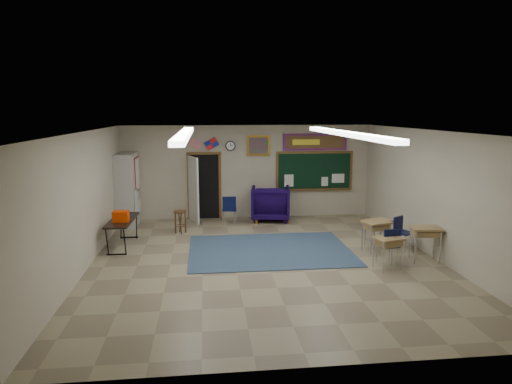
{
  "coord_description": "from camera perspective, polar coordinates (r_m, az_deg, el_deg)",
  "views": [
    {
      "loc": [
        -1.37,
        -10.07,
        3.44
      ],
      "look_at": [
        -0.07,
        1.5,
        1.37
      ],
      "focal_mm": 32.0,
      "sensor_mm": 36.0,
      "label": 1
    }
  ],
  "objects": [
    {
      "name": "area_rug",
      "position": [
        11.51,
        1.72,
        -7.26
      ],
      "size": [
        4.0,
        3.0,
        0.02
      ],
      "primitive_type": "cube",
      "color": "#2D4055",
      "rests_on": "floor"
    },
    {
      "name": "left_wall",
      "position": [
        10.59,
        -20.69,
        -1.14
      ],
      "size": [
        0.04,
        9.0,
        3.0
      ],
      "primitive_type": "cube",
      "color": "#B3A991",
      "rests_on": "floor"
    },
    {
      "name": "back_wall",
      "position": [
        14.77,
        -1.06,
        2.53
      ],
      "size": [
        8.0,
        0.04,
        3.0
      ],
      "primitive_type": "cube",
      "color": "#B3A991",
      "rests_on": "floor"
    },
    {
      "name": "fluorescent_strips",
      "position": [
        10.18,
        1.33,
        7.26
      ],
      "size": [
        3.86,
        6.0,
        0.1
      ],
      "primitive_type": null,
      "color": "white",
      "rests_on": "ceiling"
    },
    {
      "name": "student_desk_back_left",
      "position": [
        10.5,
        16.19,
        -7.15
      ],
      "size": [
        0.7,
        0.59,
        0.72
      ],
      "rotation": [
        0.0,
        0.0,
        0.27
      ],
      "color": "olive",
      "rests_on": "floor"
    },
    {
      "name": "doorway",
      "position": [
        14.62,
        -6.86,
        0.63
      ],
      "size": [
        1.1,
        0.89,
        2.16
      ],
      "color": "black",
      "rests_on": "back_wall"
    },
    {
      "name": "student_desk_front_left",
      "position": [
        11.69,
        14.78,
        -5.2
      ],
      "size": [
        0.74,
        0.62,
        0.76
      ],
      "rotation": [
        0.0,
        0.0,
        0.25
      ],
      "color": "olive",
      "rests_on": "floor"
    },
    {
      "name": "student_chair_desk_b",
      "position": [
        12.1,
        17.98,
        -4.94
      ],
      "size": [
        0.57,
        0.57,
        0.82
      ],
      "primitive_type": null,
      "rotation": [
        0.0,
        0.0,
        0.58
      ],
      "color": "black",
      "rests_on": "floor"
    },
    {
      "name": "student_chair_reading",
      "position": [
        13.98,
        -3.35,
        -2.26
      ],
      "size": [
        0.48,
        0.48,
        0.91
      ],
      "primitive_type": null,
      "rotation": [
        0.0,
        0.0,
        3.08
      ],
      "color": "black",
      "rests_on": "floor"
    },
    {
      "name": "folding_table",
      "position": [
        12.25,
        -16.33,
        -4.76
      ],
      "size": [
        0.64,
        1.74,
        0.98
      ],
      "rotation": [
        0.0,
        0.0,
        -0.04
      ],
      "color": "black",
      "rests_on": "floor"
    },
    {
      "name": "bulletin_board",
      "position": [
        15.0,
        7.39,
        6.22
      ],
      "size": [
        2.1,
        0.05,
        0.55
      ],
      "color": "red",
      "rests_on": "back_wall"
    },
    {
      "name": "floor",
      "position": [
        10.73,
        1.26,
        -8.62
      ],
      "size": [
        9.0,
        9.0,
        0.0
      ],
      "primitive_type": "plane",
      "color": "#84795B",
      "rests_on": "ground"
    },
    {
      "name": "storage_cabinet",
      "position": [
        14.31,
        -15.76,
        0.28
      ],
      "size": [
        0.59,
        1.25,
        2.2
      ],
      "color": "#A5A4A0",
      "rests_on": "floor"
    },
    {
      "name": "chalkboard",
      "position": [
        15.1,
        7.31,
        2.48
      ],
      "size": [
        2.55,
        0.14,
        1.3
      ],
      "color": "brown",
      "rests_on": "back_wall"
    },
    {
      "name": "wooden_stool",
      "position": [
        13.18,
        -9.43,
        -3.67
      ],
      "size": [
        0.37,
        0.37,
        0.65
      ],
      "color": "#543619",
      "rests_on": "floor"
    },
    {
      "name": "front_wall",
      "position": [
        6.06,
        7.09,
        -8.68
      ],
      "size": [
        8.0,
        0.04,
        3.0
      ],
      "primitive_type": "cube",
      "color": "#B3A991",
      "rests_on": "floor"
    },
    {
      "name": "wall_flags",
      "position": [
        14.54,
        -6.58,
        6.23
      ],
      "size": [
        1.16,
        0.06,
        0.7
      ],
      "primitive_type": null,
      "color": "red",
      "rests_on": "back_wall"
    },
    {
      "name": "right_wall",
      "position": [
        11.58,
        21.31,
        -0.26
      ],
      "size": [
        0.04,
        9.0,
        3.0
      ],
      "primitive_type": "cube",
      "color": "#B3A991",
      "rests_on": "floor"
    },
    {
      "name": "wingback_armchair",
      "position": [
        14.53,
        1.82,
        -1.38
      ],
      "size": [
        1.35,
        1.38,
        1.11
      ],
      "primitive_type": "imported",
      "rotation": [
        0.0,
        0.0,
        2.99
      ],
      "color": "black",
      "rests_on": "floor"
    },
    {
      "name": "student_desk_front_right",
      "position": [
        12.08,
        14.98,
        -4.84
      ],
      "size": [
        0.71,
        0.61,
        0.72
      ],
      "rotation": [
        0.0,
        0.0,
        0.3
      ],
      "color": "olive",
      "rests_on": "floor"
    },
    {
      "name": "framed_art_print",
      "position": [
        14.68,
        0.31,
        5.83
      ],
      "size": [
        0.75,
        0.05,
        0.65
      ],
      "color": "olive",
      "rests_on": "back_wall"
    },
    {
      "name": "student_desk_back_right",
      "position": [
        11.28,
        20.37,
        -5.91
      ],
      "size": [
        0.74,
        0.6,
        0.81
      ],
      "rotation": [
        0.0,
        0.0,
        -0.14
      ],
      "color": "olive",
      "rests_on": "floor"
    },
    {
      "name": "wall_clock",
      "position": [
        14.6,
        -3.21,
        5.79
      ],
      "size": [
        0.32,
        0.05,
        0.32
      ],
      "color": "black",
      "rests_on": "back_wall"
    },
    {
      "name": "ceiling",
      "position": [
        10.18,
        1.33,
        7.6
      ],
      "size": [
        8.0,
        9.0,
        0.04
      ],
      "primitive_type": "cube",
      "color": "white",
      "rests_on": "back_wall"
    },
    {
      "name": "student_chair_desk_a",
      "position": [
        10.78,
        16.09,
        -6.5
      ],
      "size": [
        0.49,
        0.49,
        0.87
      ],
      "primitive_type": null,
      "rotation": [
        0.0,
        0.0,
        3.27
      ],
      "color": "black",
      "rests_on": "floor"
    }
  ]
}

